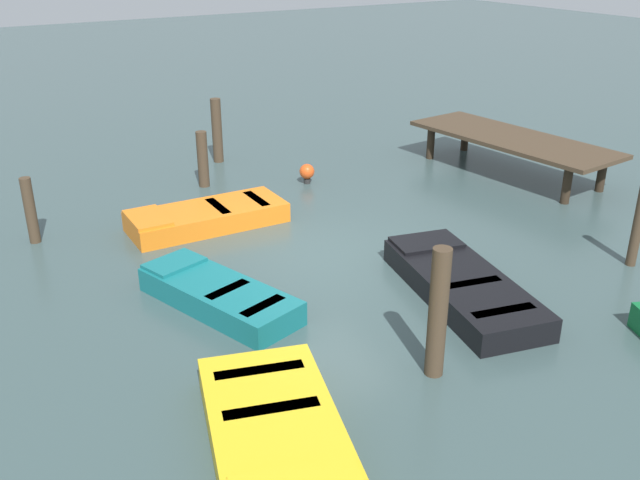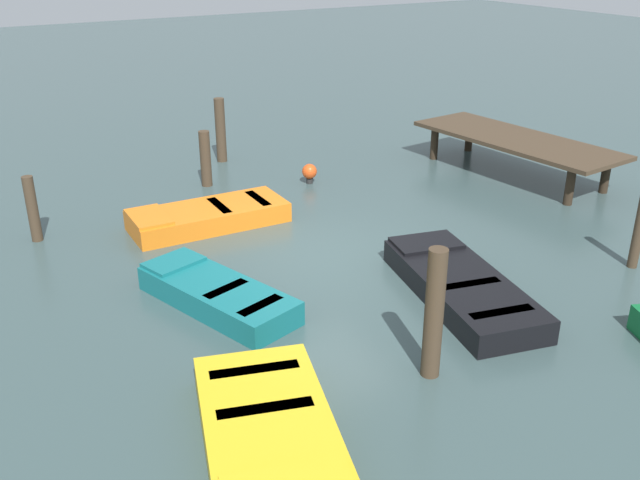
% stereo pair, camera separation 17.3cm
% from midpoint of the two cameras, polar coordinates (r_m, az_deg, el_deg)
% --- Properties ---
extents(ground_plane, '(80.00, 80.00, 0.00)m').
position_cam_midpoint_polar(ground_plane, '(13.08, -0.38, -1.41)').
color(ground_plane, '#384C4C').
extents(dock_segment, '(5.44, 2.39, 0.95)m').
position_cam_midpoint_polar(dock_segment, '(18.04, 15.08, 7.77)').
color(dock_segment, '#423323').
rests_on(dock_segment, ground_plane).
extents(rowboat_yellow, '(3.29, 2.28, 0.46)m').
position_cam_midpoint_polar(rowboat_yellow, '(8.46, -4.20, -15.45)').
color(rowboat_yellow, gold).
rests_on(rowboat_yellow, ground_plane).
extents(rowboat_teal, '(3.07, 1.85, 0.46)m').
position_cam_midpoint_polar(rowboat_teal, '(11.44, -8.71, -4.40)').
color(rowboat_teal, '#14666B').
rests_on(rowboat_teal, ground_plane).
extents(rowboat_orange, '(1.35, 3.20, 0.46)m').
position_cam_midpoint_polar(rowboat_orange, '(14.58, -9.56, 1.90)').
color(rowboat_orange, orange).
rests_on(rowboat_orange, ground_plane).
extents(rowboat_black, '(3.68, 2.05, 0.46)m').
position_cam_midpoint_polar(rowboat_black, '(11.83, 11.02, -3.58)').
color(rowboat_black, black).
rests_on(rowboat_black, ground_plane).
extents(mooring_piling_near_right, '(0.21, 0.21, 1.32)m').
position_cam_midpoint_polar(mooring_piling_near_right, '(14.60, -22.79, 2.22)').
color(mooring_piling_near_right, '#423323').
rests_on(mooring_piling_near_right, ground_plane).
extents(mooring_piling_far_right, '(0.25, 0.25, 1.33)m').
position_cam_midpoint_polar(mooring_piling_far_right, '(16.82, -9.80, 6.48)').
color(mooring_piling_far_right, '#423323').
rests_on(mooring_piling_far_right, ground_plane).
extents(mooring_piling_near_left, '(0.26, 0.26, 1.67)m').
position_cam_midpoint_polar(mooring_piling_near_left, '(18.62, -8.63, 8.78)').
color(mooring_piling_near_left, '#423323').
rests_on(mooring_piling_near_left, ground_plane).
extents(mooring_piling_mid_left, '(0.26, 0.26, 1.88)m').
position_cam_midpoint_polar(mooring_piling_mid_left, '(9.43, 9.03, -5.90)').
color(mooring_piling_mid_left, '#423323').
rests_on(mooring_piling_mid_left, ground_plane).
extents(mooring_piling_center, '(0.18, 0.18, 1.51)m').
position_cam_midpoint_polar(mooring_piling_center, '(13.66, 24.05, 1.01)').
color(mooring_piling_center, '#423323').
rests_on(mooring_piling_center, ground_plane).
extents(marker_buoy, '(0.36, 0.36, 0.48)m').
position_cam_midpoint_polar(marker_buoy, '(16.89, -1.36, 5.54)').
color(marker_buoy, '#262626').
rests_on(marker_buoy, ground_plane).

